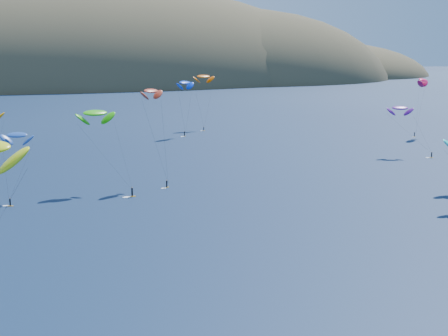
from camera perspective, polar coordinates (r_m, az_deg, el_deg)
island at (r=605.83m, az=-12.23°, el=6.72°), size 730.00×300.00×210.00m
kitesurfer_3 at (r=148.75m, az=-11.68°, el=4.94°), size 11.61×14.60×20.50m
kitesurfer_4 at (r=235.20m, az=-3.59°, el=7.80°), size 9.45×8.31×22.25m
kitesurfer_6 at (r=199.77m, az=15.81°, el=5.30°), size 11.43×11.72×16.73m
kitesurfer_8 at (r=245.07m, az=17.71°, el=7.68°), size 9.50×8.58×23.28m
kitesurfer_9 at (r=152.66m, az=-6.67°, el=6.99°), size 7.44×10.57×24.57m
kitesurfer_10 at (r=145.79m, az=-18.40°, el=2.87°), size 8.15×12.55×16.01m
kitesurfer_11 at (r=255.55m, az=-1.88°, el=8.36°), size 9.26×11.07×23.52m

